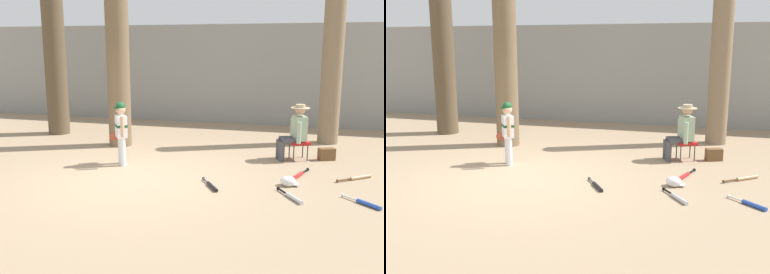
# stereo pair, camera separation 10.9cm
# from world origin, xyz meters

# --- Properties ---
(ground_plane) EXTENTS (60.00, 60.00, 0.00)m
(ground_plane) POSITION_xyz_m (0.00, 0.00, 0.00)
(ground_plane) COLOR #9E8466
(concrete_back_wall) EXTENTS (18.00, 0.36, 3.06)m
(concrete_back_wall) POSITION_xyz_m (0.00, 6.53, 1.53)
(concrete_back_wall) COLOR gray
(concrete_back_wall) RESTS_ON ground
(tree_near_player) EXTENTS (0.72, 0.72, 6.35)m
(tree_near_player) POSITION_xyz_m (-1.46, 2.59, 2.84)
(tree_near_player) COLOR brown
(tree_near_player) RESTS_ON ground
(tree_behind_spectator) EXTENTS (0.85, 0.85, 4.89)m
(tree_behind_spectator) POSITION_xyz_m (3.48, 4.20, 2.00)
(tree_behind_spectator) COLOR #7F6B51
(tree_behind_spectator) RESTS_ON ground
(young_ballplayer) EXTENTS (0.52, 0.50, 1.31)m
(young_ballplayer) POSITION_xyz_m (-0.68, 0.91, 0.74)
(young_ballplayer) COLOR white
(young_ballplayer) RESTS_ON ground
(folding_stool) EXTENTS (0.51, 0.51, 0.41)m
(folding_stool) POSITION_xyz_m (2.83, 2.30, 0.36)
(folding_stool) COLOR red
(folding_stool) RESTS_ON ground
(seated_spectator) EXTENTS (0.67, 0.54, 1.20)m
(seated_spectator) POSITION_xyz_m (2.73, 2.26, 0.64)
(seated_spectator) COLOR #47474C
(seated_spectator) RESTS_ON ground
(handbag_beside_stool) EXTENTS (0.38, 0.30, 0.26)m
(handbag_beside_stool) POSITION_xyz_m (3.42, 2.41, 0.13)
(handbag_beside_stool) COLOR brown
(handbag_beside_stool) RESTS_ON ground
(tree_far_left) EXTENTS (0.95, 0.95, 6.56)m
(tree_far_left) POSITION_xyz_m (-3.74, 3.50, 2.79)
(tree_far_left) COLOR brown
(tree_far_left) RESTS_ON ground
(bat_red_barrel) EXTENTS (0.32, 0.76, 0.07)m
(bat_red_barrel) POSITION_xyz_m (2.88, 0.98, 0.03)
(bat_red_barrel) COLOR red
(bat_red_barrel) RESTS_ON ground
(bat_black_composite) EXTENTS (0.43, 0.66, 0.07)m
(bat_black_composite) POSITION_xyz_m (1.44, -0.07, 0.03)
(bat_black_composite) COLOR black
(bat_black_composite) RESTS_ON ground
(bat_blue_youth) EXTENTS (0.56, 0.54, 0.07)m
(bat_blue_youth) POSITION_xyz_m (3.93, -0.29, 0.03)
(bat_blue_youth) COLOR #2347AD
(bat_blue_youth) RESTS_ON ground
(bat_aluminum_silver) EXTENTS (0.46, 0.66, 0.07)m
(bat_aluminum_silver) POSITION_xyz_m (2.83, -0.30, 0.03)
(bat_aluminum_silver) COLOR #B7BCC6
(bat_aluminum_silver) RESTS_ON ground
(bat_wood_tan) EXTENTS (0.66, 0.55, 0.07)m
(bat_wood_tan) POSITION_xyz_m (3.94, 1.11, 0.03)
(bat_wood_tan) COLOR tan
(bat_wood_tan) RESTS_ON ground
(batting_helmet_white) EXTENTS (0.32, 0.25, 0.19)m
(batting_helmet_white) POSITION_xyz_m (2.72, 0.38, 0.08)
(batting_helmet_white) COLOR silver
(batting_helmet_white) RESTS_ON ground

